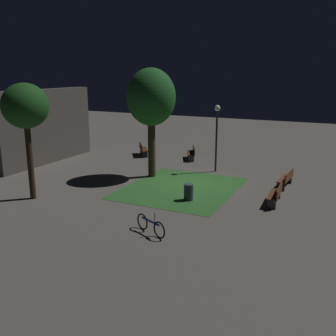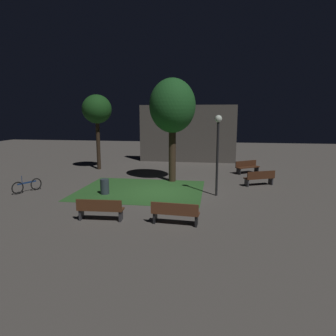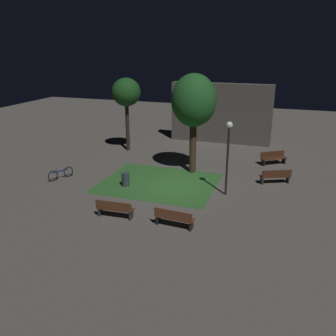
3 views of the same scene
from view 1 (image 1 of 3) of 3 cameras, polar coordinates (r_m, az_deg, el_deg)
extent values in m
plane|color=#56514C|center=(21.27, 3.86, -2.30)|extent=(60.00, 60.00, 0.00)
cube|color=#2D6028|center=(20.41, 2.00, -2.98)|extent=(6.74, 5.59, 0.01)
cube|color=#512D19|center=(18.57, 15.52, -3.82)|extent=(1.82, 0.57, 0.06)
cube|color=#512D19|center=(18.48, 16.21, -3.21)|extent=(1.80, 0.15, 0.40)
cube|color=#2D2D33|center=(17.89, 15.12, -5.29)|extent=(0.10, 0.39, 0.42)
cube|color=#2D2D33|center=(19.40, 15.79, -3.81)|extent=(0.10, 0.39, 0.42)
cube|color=brown|center=(21.38, 16.98, -1.56)|extent=(1.83, 0.61, 0.06)
cube|color=brown|center=(21.28, 17.57, -1.04)|extent=(1.80, 0.19, 0.40)
cube|color=black|center=(20.70, 16.42, -2.73)|extent=(0.11, 0.39, 0.42)
cube|color=black|center=(22.20, 17.41, -1.66)|extent=(0.11, 0.39, 0.42)
cube|color=#422314|center=(26.97, 3.40, 2.24)|extent=(1.83, 1.20, 0.06)
cube|color=#422314|center=(26.93, 3.86, 2.71)|extent=(1.66, 0.82, 0.40)
cube|color=#2D2D33|center=(26.24, 3.48, 1.36)|extent=(0.24, 0.38, 0.42)
cube|color=#2D2D33|center=(27.80, 3.32, 2.10)|extent=(0.24, 0.38, 0.42)
cube|color=#422314|center=(28.26, -3.62, 2.79)|extent=(1.75, 1.42, 0.06)
cube|color=#422314|center=(28.20, -4.06, 3.23)|extent=(1.51, 1.08, 0.40)
cube|color=black|center=(29.09, -3.77, 2.63)|extent=(0.29, 0.36, 0.42)
cube|color=black|center=(27.53, -3.45, 1.98)|extent=(0.29, 0.36, 0.42)
cylinder|color=#38281C|center=(22.23, -2.44, 3.56)|extent=(0.43, 0.43, 3.86)
ellipsoid|color=#1E5623|center=(21.89, -2.52, 10.49)|extent=(2.77, 2.77, 3.23)
cylinder|color=#2D2116|center=(19.40, -19.83, 1.20)|extent=(0.28, 0.28, 3.89)
ellipsoid|color=#194719|center=(19.03, -20.47, 8.65)|extent=(2.14, 2.14, 2.10)
cylinder|color=black|center=(23.52, 7.19, 3.91)|extent=(0.12, 0.12, 3.75)
sphere|color=white|center=(23.25, 7.35, 8.82)|extent=(0.36, 0.36, 0.36)
cylinder|color=#2D3842|center=(18.43, 3.08, -3.61)|extent=(0.45, 0.45, 0.80)
torus|color=black|center=(15.14, -3.82, -7.95)|extent=(0.33, 0.62, 0.66)
torus|color=black|center=(14.36, -1.30, -9.20)|extent=(0.33, 0.62, 0.66)
cube|color=navy|center=(14.68, -2.61, -7.91)|extent=(0.48, 0.98, 0.08)
cylinder|color=navy|center=(14.40, -1.97, -7.41)|extent=(0.03, 0.03, 0.40)
cube|color=#4C4742|center=(27.03, -17.71, 5.91)|extent=(8.30, 0.80, 4.89)
camera|label=2|loc=(23.36, 45.91, 5.22)|focal=32.58mm
camera|label=3|loc=(27.23, 51.15, 12.86)|focal=38.45mm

